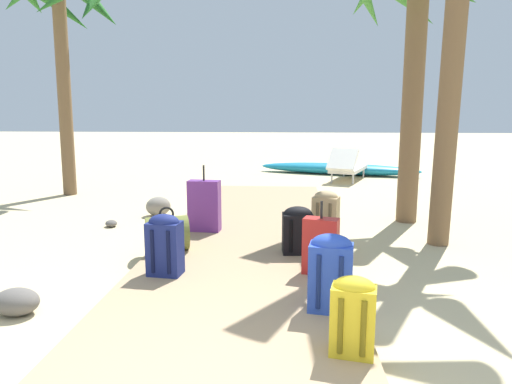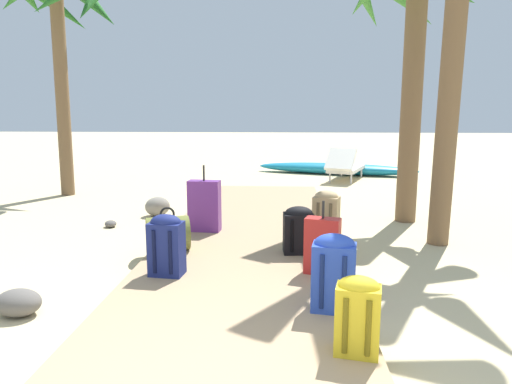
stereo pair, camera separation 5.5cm
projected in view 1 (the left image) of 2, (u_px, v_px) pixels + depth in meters
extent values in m
plane|color=#CCB789|center=(244.00, 260.00, 5.01)|extent=(60.00, 60.00, 0.00)
cube|color=tan|center=(250.00, 238.00, 5.74)|extent=(2.08, 7.49, 0.08)
cube|color=tan|center=(326.00, 219.00, 5.39)|extent=(0.34, 0.29, 0.53)
ellipsoid|color=tan|center=(326.00, 197.00, 5.35)|extent=(0.32, 0.27, 0.14)
cylinder|color=brown|center=(317.00, 221.00, 5.32)|extent=(0.05, 0.05, 0.42)
cylinder|color=brown|center=(330.00, 222.00, 5.27)|extent=(0.05, 0.05, 0.42)
cube|color=black|center=(297.00, 233.00, 4.97)|extent=(0.34, 0.25, 0.43)
ellipsoid|color=black|center=(298.00, 214.00, 4.93)|extent=(0.32, 0.24, 0.16)
cylinder|color=black|center=(291.00, 236.00, 4.85)|extent=(0.04, 0.04, 0.34)
cylinder|color=black|center=(306.00, 236.00, 4.85)|extent=(0.04, 0.04, 0.34)
cube|color=#6B2D84|center=(204.00, 206.00, 5.87)|extent=(0.41, 0.22, 0.65)
cylinder|color=black|center=(204.00, 173.00, 5.80)|extent=(0.02, 0.02, 0.20)
cube|color=red|center=(321.00, 246.00, 4.32)|extent=(0.35, 0.25, 0.53)
cylinder|color=black|center=(322.00, 210.00, 4.26)|extent=(0.02, 0.02, 0.16)
cylinder|color=olive|center=(167.00, 234.00, 5.06)|extent=(0.55, 0.51, 0.38)
torus|color=black|center=(166.00, 214.00, 5.02)|extent=(0.16, 0.08, 0.16)
cube|color=navy|center=(165.00, 248.00, 4.30)|extent=(0.33, 0.25, 0.50)
ellipsoid|color=navy|center=(164.00, 222.00, 4.26)|extent=(0.31, 0.24, 0.15)
cylinder|color=black|center=(153.00, 251.00, 4.21)|extent=(0.04, 0.04, 0.40)
cylinder|color=black|center=(169.00, 252.00, 4.18)|extent=(0.04, 0.04, 0.40)
cube|color=#2847B7|center=(330.00, 278.00, 3.52)|extent=(0.35, 0.26, 0.52)
ellipsoid|color=#2847B7|center=(331.00, 244.00, 3.47)|extent=(0.34, 0.24, 0.16)
cylinder|color=navy|center=(318.00, 282.00, 3.43)|extent=(0.04, 0.04, 0.42)
cylinder|color=navy|center=(341.00, 284.00, 3.40)|extent=(0.04, 0.04, 0.42)
cube|color=gold|center=(353.00, 321.00, 2.88)|extent=(0.30, 0.23, 0.44)
ellipsoid|color=gold|center=(354.00, 287.00, 2.85)|extent=(0.29, 0.22, 0.14)
cylinder|color=#6D5E11|center=(340.00, 326.00, 2.81)|extent=(0.04, 0.04, 0.35)
cylinder|color=#6D5E11|center=(363.00, 329.00, 2.78)|extent=(0.04, 0.04, 0.35)
cylinder|color=brown|center=(64.00, 95.00, 8.65)|extent=(0.25, 0.32, 3.77)
cone|color=#236023|center=(97.00, 6.00, 8.93)|extent=(1.39, 1.19, 1.17)
cone|color=#236023|center=(60.00, 7.00, 8.94)|extent=(1.24, 0.80, 1.06)
cylinder|color=brown|center=(413.00, 100.00, 6.48)|extent=(0.29, 0.31, 3.47)
cylinder|color=brown|center=(452.00, 67.00, 5.19)|extent=(0.25, 0.38, 4.15)
cube|color=white|center=(348.00, 169.00, 10.76)|extent=(1.05, 1.52, 0.08)
cube|color=white|center=(343.00, 159.00, 10.18)|extent=(0.75, 0.71, 0.45)
cylinder|color=silver|center=(344.00, 172.00, 11.39)|extent=(0.04, 0.04, 0.22)
cylinder|color=silver|center=(364.00, 173.00, 11.19)|extent=(0.04, 0.04, 0.22)
cylinder|color=silver|center=(332.00, 178.00, 10.39)|extent=(0.04, 0.04, 0.22)
cylinder|color=silver|center=(353.00, 179.00, 10.19)|extent=(0.04, 0.04, 0.22)
ellipsoid|color=teal|center=(338.00, 169.00, 11.75)|extent=(4.07, 1.66, 0.28)
torus|color=black|center=(338.00, 164.00, 11.73)|extent=(0.60, 0.60, 0.05)
ellipsoid|color=#5B5651|center=(111.00, 223.00, 6.44)|extent=(0.23, 0.24, 0.09)
ellipsoid|color=#5B5651|center=(17.00, 302.00, 3.65)|extent=(0.39, 0.32, 0.21)
ellipsoid|color=gray|center=(158.00, 206.00, 7.11)|extent=(0.50, 0.49, 0.29)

